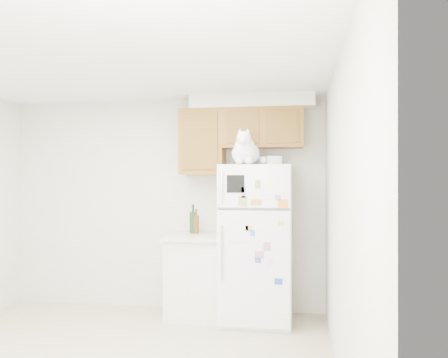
% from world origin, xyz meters
% --- Properties ---
extents(room_shell, '(3.84, 4.04, 2.52)m').
position_xyz_m(room_shell, '(0.12, 0.24, 1.67)').
color(room_shell, silver).
rests_on(room_shell, ground_plane).
extents(refrigerator, '(0.76, 0.78, 1.70)m').
position_xyz_m(refrigerator, '(1.14, 1.61, 0.85)').
color(refrigerator, white).
rests_on(refrigerator, ground_plane).
extents(base_counter, '(0.64, 0.64, 0.92)m').
position_xyz_m(base_counter, '(0.45, 1.68, 0.46)').
color(base_counter, white).
rests_on(base_counter, ground_plane).
extents(cat, '(0.36, 0.53, 0.37)m').
position_xyz_m(cat, '(1.05, 1.38, 1.84)').
color(cat, white).
rests_on(cat, refrigerator).
extents(storage_box_back, '(0.18, 0.13, 0.10)m').
position_xyz_m(storage_box_back, '(1.23, 1.76, 1.75)').
color(storage_box_back, white).
rests_on(storage_box_back, refrigerator).
extents(storage_box_front, '(0.18, 0.15, 0.09)m').
position_xyz_m(storage_box_front, '(1.33, 1.48, 1.74)').
color(storage_box_front, white).
rests_on(storage_box_front, refrigerator).
extents(bottle_green, '(0.08, 0.08, 0.34)m').
position_xyz_m(bottle_green, '(0.39, 1.82, 1.09)').
color(bottle_green, '#19381E').
rests_on(bottle_green, base_counter).
extents(bottle_amber, '(0.07, 0.07, 0.28)m').
position_xyz_m(bottle_amber, '(0.43, 1.81, 1.06)').
color(bottle_amber, '#593814').
rests_on(bottle_amber, base_counter).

